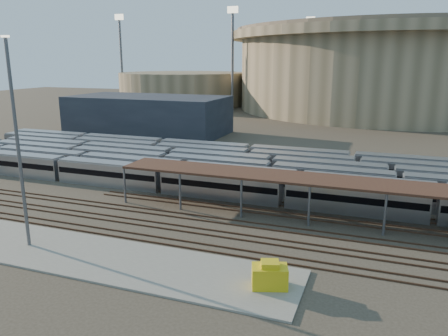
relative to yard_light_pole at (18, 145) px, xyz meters
The scene contains 13 objects.
ground 21.07m from the yard_light_pole, 58.02° to the left, with size 420.00×420.00×0.00m, color #383026.
apron 11.89m from the yard_light_pole, ahead, with size 50.00×9.00×0.20m, color gray.
subway_trains 35.94m from the yard_light_pole, 76.07° to the left, with size 129.72×23.90×3.60m.
inspection_shed 37.38m from the yard_light_pole, 31.36° to the left, with size 60.30×6.00×5.30m.
empty_tracks 17.76m from the yard_light_pole, 47.06° to the left, with size 170.00×9.62×0.18m.
stadium 159.06m from the yard_light_pole, 77.47° to the left, with size 124.00×124.00×32.50m.
secondary_arena 153.78m from the yard_light_pole, 109.18° to the left, with size 56.00×56.00×14.00m, color gray.
service_building 74.93m from the yard_light_pole, 109.98° to the left, with size 42.00×20.00×10.00m, color #1E232D.
floodlight_0 127.22m from the yard_light_pole, 99.31° to the left, with size 4.00×1.00×38.40m.
floodlight_1 155.15m from the yard_light_pole, 119.19° to the left, with size 4.00×1.00×38.40m.
floodlight_3 175.45m from the yard_light_pole, 90.17° to the left, with size 4.00×1.00×38.40m.
yard_light_pole is the anchor object (origin of this frame).
yellow_equipment 28.35m from the yard_light_pole, ahead, with size 3.09×1.93×1.93m, color gold.
Camera 1 is at (25.35, -48.81, 19.62)m, focal length 35.00 mm.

